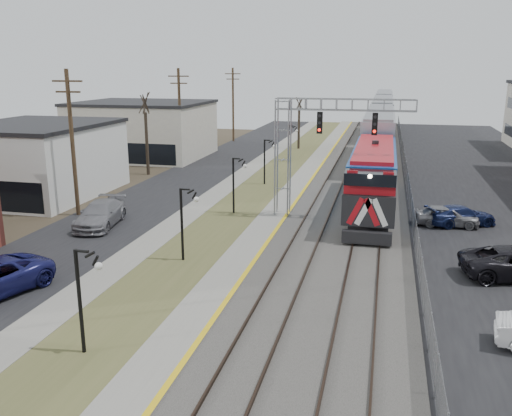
% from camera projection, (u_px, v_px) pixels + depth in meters
% --- Properties ---
extents(street_west, '(7.00, 120.00, 0.04)m').
position_uv_depth(street_west, '(172.00, 187.00, 46.81)').
color(street_west, black).
rests_on(street_west, ground).
extents(sidewalk, '(2.00, 120.00, 0.08)m').
position_uv_depth(sidewalk, '(222.00, 190.00, 45.79)').
color(sidewalk, gray).
rests_on(sidewalk, ground).
extents(grass_median, '(4.00, 120.00, 0.06)m').
position_uv_depth(grass_median, '(257.00, 192.00, 45.11)').
color(grass_median, '#4F532C').
rests_on(grass_median, ground).
extents(platform, '(2.00, 120.00, 0.24)m').
position_uv_depth(platform, '(292.00, 192.00, 44.41)').
color(platform, gray).
rests_on(platform, ground).
extents(ballast_bed, '(8.00, 120.00, 0.20)m').
position_uv_depth(ballast_bed, '(354.00, 196.00, 43.29)').
color(ballast_bed, '#595651').
rests_on(ballast_bed, ground).
extents(platform_edge, '(0.24, 120.00, 0.01)m').
position_uv_depth(platform_edge, '(303.00, 192.00, 44.18)').
color(platform_edge, gold).
rests_on(platform_edge, platform).
extents(track_near, '(1.58, 120.00, 0.15)m').
position_uv_depth(track_near, '(329.00, 193.00, 43.70)').
color(track_near, '#2D2119').
rests_on(track_near, ballast_bed).
extents(track_far, '(1.58, 120.00, 0.15)m').
position_uv_depth(track_far, '(373.00, 195.00, 42.91)').
color(track_far, '#2D2119').
rests_on(track_far, ballast_bed).
extents(train, '(3.00, 85.85, 5.33)m').
position_uv_depth(train, '(381.00, 123.00, 72.03)').
color(train, '#13479C').
rests_on(train, ground).
extents(signal_gantry, '(9.00, 1.07, 8.15)m').
position_uv_depth(signal_gantry, '(308.00, 137.00, 35.94)').
color(signal_gantry, gray).
rests_on(signal_gantry, ground).
extents(lampposts, '(0.14, 62.14, 4.00)m').
position_uv_depth(lampposts, '(184.00, 224.00, 28.89)').
color(lampposts, black).
rests_on(lampposts, ground).
extents(utility_poles, '(0.28, 80.28, 10.00)m').
position_uv_depth(utility_poles, '(73.00, 144.00, 36.82)').
color(utility_poles, '#4C3823').
rests_on(utility_poles, ground).
extents(fence, '(0.04, 120.00, 1.60)m').
position_uv_depth(fence, '(409.00, 190.00, 42.16)').
color(fence, gray).
rests_on(fence, ground).
extents(bare_trees, '(12.30, 42.30, 5.95)m').
position_uv_depth(bare_trees, '(175.00, 149.00, 50.08)').
color(bare_trees, '#382D23').
rests_on(bare_trees, ground).
extents(car_lot_d, '(4.90, 3.50, 1.32)m').
position_uv_depth(car_lot_d, '(461.00, 216.00, 35.38)').
color(car_lot_d, '#16214E').
rests_on(car_lot_d, ground).
extents(car_lot_e, '(4.07, 1.69, 1.38)m').
position_uv_depth(car_lot_e, '(447.00, 216.00, 35.18)').
color(car_lot_e, gray).
rests_on(car_lot_e, ground).
extents(car_street_b, '(3.09, 5.74, 1.58)m').
position_uv_depth(car_street_b, '(100.00, 215.00, 35.20)').
color(car_street_b, gray).
rests_on(car_street_b, ground).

